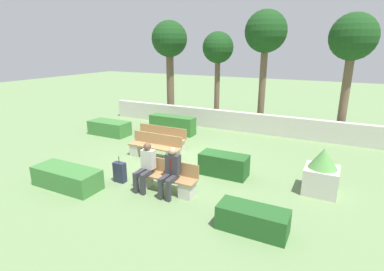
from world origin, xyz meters
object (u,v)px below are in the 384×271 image
person_seated_woman (146,164)px  tree_rightmost (353,41)px  bench_right_side (160,140)px  tree_center_right (266,34)px  suitcase (120,172)px  tree_center_left (218,50)px  bench_front (166,180)px  tree_leftmost (169,43)px  planter_corner_left (322,172)px  person_seated_man (171,170)px  bench_left_side (155,149)px

person_seated_woman → tree_rightmost: tree_rightmost is taller
bench_right_side → person_seated_woman: bearing=-69.3°
tree_rightmost → bench_right_side: bearing=-144.3°
bench_right_side → tree_center_right: tree_center_right is taller
suitcase → tree_center_left: (-0.23, 8.06, 3.42)m
bench_front → tree_leftmost: size_ratio=0.35×
bench_front → tree_leftmost: (-4.68, 8.12, 3.77)m
tree_center_left → tree_leftmost: bearing=176.4°
bench_front → planter_corner_left: planter_corner_left is taller
tree_leftmost → tree_center_right: bearing=-1.4°
tree_center_right → tree_rightmost: bearing=-6.5°
person_seated_man → suitcase: size_ratio=1.65×
tree_leftmost → tree_center_right: 5.26m
bench_front → tree_center_left: bearing=102.5°
bench_left_side → tree_center_right: bearing=72.0°
bench_left_side → suitcase: bearing=-81.6°
suitcase → tree_center_right: size_ratio=0.15×
person_seated_man → tree_rightmost: tree_rightmost is taller
person_seated_man → tree_rightmost: (3.92, 7.72, 3.38)m
tree_leftmost → suitcase: bearing=-69.1°
bench_left_side → tree_leftmost: (-2.95, 6.07, 3.77)m
bench_left_side → person_seated_woman: 2.51m
bench_left_side → tree_rightmost: (5.91, 5.54, 3.78)m
person_seated_woman → suitcase: person_seated_woman is taller
bench_right_side → tree_center_right: 6.97m
tree_center_left → person_seated_woman: bearing=-81.5°
bench_left_side → planter_corner_left: 5.61m
planter_corner_left → tree_rightmost: bearing=87.0°
suitcase → tree_leftmost: (-3.15, 8.24, 3.80)m
bench_right_side → tree_center_left: tree_center_left is taller
bench_front → tree_center_right: bearing=85.9°
tree_center_left → tree_center_right: size_ratio=0.84×
person_seated_man → tree_center_right: size_ratio=0.24×
person_seated_man → bench_left_side: bearing=132.4°
tree_center_right → bench_front: bearing=-94.1°
bench_front → suitcase: (-1.53, -0.12, -0.03)m
tree_rightmost → person_seated_man: bearing=-116.9°
person_seated_woman → tree_center_left: bearing=98.5°
bench_right_side → tree_rightmost: tree_rightmost is taller
tree_rightmost → tree_center_left: bearing=176.6°
bench_front → tree_leftmost: bearing=120.0°
bench_front → person_seated_man: (0.26, -0.14, 0.41)m
planter_corner_left → tree_center_right: bearing=118.3°
bench_right_side → tree_center_right: (2.71, 4.95, 4.09)m
suitcase → tree_leftmost: 9.61m
bench_left_side → tree_center_right: (2.30, 5.94, 4.10)m
person_seated_woman → bench_left_side: bearing=118.4°
tree_center_left → tree_rightmost: 5.96m
person_seated_man → suitcase: 1.84m
tree_center_left → planter_corner_left: bearing=-47.2°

